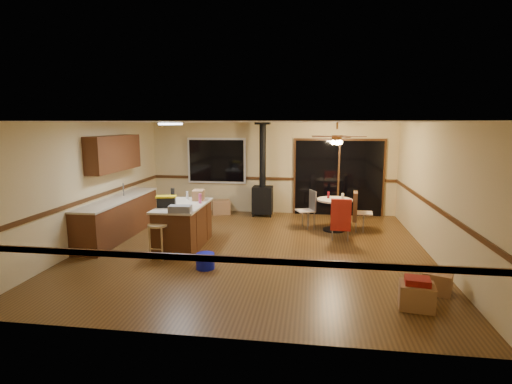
% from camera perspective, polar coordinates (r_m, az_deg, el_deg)
% --- Properties ---
extents(floor, '(7.00, 7.00, 0.00)m').
position_cam_1_polar(floor, '(8.36, -0.29, -8.14)').
color(floor, '#513416').
rests_on(floor, ground).
extents(ceiling, '(7.00, 7.00, 0.00)m').
position_cam_1_polar(ceiling, '(7.95, -0.30, 9.98)').
color(ceiling, silver).
rests_on(ceiling, ground).
extents(wall_back, '(7.00, 0.00, 7.00)m').
position_cam_1_polar(wall_back, '(11.50, 2.22, 3.42)').
color(wall_back, '#CAB580').
rests_on(wall_back, ground).
extents(wall_front, '(7.00, 0.00, 7.00)m').
position_cam_1_polar(wall_front, '(4.69, -6.49, -6.01)').
color(wall_front, '#CAB580').
rests_on(wall_front, ground).
extents(wall_left, '(0.00, 7.00, 7.00)m').
position_cam_1_polar(wall_left, '(9.22, -22.35, 1.12)').
color(wall_left, '#CAB580').
rests_on(wall_left, ground).
extents(wall_right, '(0.00, 7.00, 7.00)m').
position_cam_1_polar(wall_right, '(8.31, 24.33, 0.10)').
color(wall_right, '#CAB580').
rests_on(wall_right, ground).
extents(chair_rail, '(7.00, 7.00, 0.08)m').
position_cam_1_polar(chair_rail, '(8.10, -0.29, -1.40)').
color(chair_rail, '#432510').
rests_on(chair_rail, ground).
extents(window, '(1.72, 0.10, 1.32)m').
position_cam_1_polar(window, '(11.70, -5.65, 4.47)').
color(window, black).
rests_on(window, ground).
extents(sliding_door, '(2.52, 0.10, 2.10)m').
position_cam_1_polar(sliding_door, '(11.44, 11.70, 1.93)').
color(sliding_door, black).
rests_on(sliding_door, ground).
extents(lower_cabinets, '(0.60, 3.00, 0.86)m').
position_cam_1_polar(lower_cabinets, '(9.67, -19.00, -3.56)').
color(lower_cabinets, '#502814').
rests_on(lower_cabinets, ground).
extents(countertop, '(0.64, 3.04, 0.04)m').
position_cam_1_polar(countertop, '(9.58, -19.15, -0.94)').
color(countertop, beige).
rests_on(countertop, lower_cabinets).
extents(upper_cabinets, '(0.35, 2.00, 0.80)m').
position_cam_1_polar(upper_cabinets, '(9.69, -19.61, 5.24)').
color(upper_cabinets, '#502814').
rests_on(upper_cabinets, ground).
extents(kitchen_island, '(0.88, 1.68, 0.90)m').
position_cam_1_polar(kitchen_island, '(8.57, -10.30, -4.70)').
color(kitchen_island, '#4C2813').
rests_on(kitchen_island, ground).
extents(wood_stove, '(0.55, 0.50, 2.52)m').
position_cam_1_polar(wood_stove, '(11.15, 0.94, 0.27)').
color(wood_stove, black).
rests_on(wood_stove, ground).
extents(ceiling_fan, '(0.24, 0.24, 0.55)m').
position_cam_1_polar(ceiling_fan, '(9.59, 11.47, 7.44)').
color(ceiling_fan, brown).
rests_on(ceiling_fan, ceiling).
extents(fluorescent_strip, '(0.10, 1.20, 0.04)m').
position_cam_1_polar(fluorescent_strip, '(8.68, -12.01, 9.49)').
color(fluorescent_strip, white).
rests_on(fluorescent_strip, ceiling).
extents(toolbox_grey, '(0.44, 0.27, 0.13)m').
position_cam_1_polar(toolbox_grey, '(7.73, -10.79, -2.39)').
color(toolbox_grey, slate).
rests_on(toolbox_grey, kitchen_island).
extents(toolbox_black, '(0.39, 0.26, 0.20)m').
position_cam_1_polar(toolbox_black, '(8.27, -12.69, -1.43)').
color(toolbox_black, black).
rests_on(toolbox_black, kitchen_island).
extents(toolbox_yellow_lid, '(0.44, 0.29, 0.03)m').
position_cam_1_polar(toolbox_yellow_lid, '(8.25, -12.72, -0.65)').
color(toolbox_yellow_lid, gold).
rests_on(toolbox_yellow_lid, toolbox_black).
extents(box_on_island, '(0.29, 0.36, 0.22)m').
position_cam_1_polar(box_on_island, '(8.90, -8.24, -0.43)').
color(box_on_island, '#976A43').
rests_on(box_on_island, kitchen_island).
extents(bottle_dark, '(0.09, 0.09, 0.29)m').
position_cam_1_polar(bottle_dark, '(8.82, -11.80, -0.39)').
color(bottle_dark, black).
rests_on(bottle_dark, kitchen_island).
extents(bottle_pink, '(0.07, 0.07, 0.21)m').
position_cam_1_polar(bottle_pink, '(8.52, -8.00, -0.92)').
color(bottle_pink, '#D84C8C').
rests_on(bottle_pink, kitchen_island).
extents(bottle_white, '(0.07, 0.07, 0.17)m').
position_cam_1_polar(bottle_white, '(9.05, -9.79, -0.47)').
color(bottle_white, white).
rests_on(bottle_white, kitchen_island).
extents(bar_stool, '(0.38, 0.38, 0.68)m').
position_cam_1_polar(bar_stool, '(7.93, -13.79, -6.87)').
color(bar_stool, tan).
rests_on(bar_stool, floor).
extents(blue_bucket, '(0.40, 0.40, 0.28)m').
position_cam_1_polar(blue_bucket, '(7.31, -7.25, -9.76)').
color(blue_bucket, '#0C13B1').
rests_on(blue_bucket, floor).
extents(dining_table, '(0.85, 0.85, 0.78)m').
position_cam_1_polar(dining_table, '(9.80, 11.14, -2.44)').
color(dining_table, black).
rests_on(dining_table, ground).
extents(glass_red, '(0.08, 0.08, 0.16)m').
position_cam_1_polar(glass_red, '(9.83, 10.30, -0.40)').
color(glass_red, '#590C14').
rests_on(glass_red, dining_table).
extents(glass_cream, '(0.08, 0.08, 0.16)m').
position_cam_1_polar(glass_cream, '(9.70, 12.28, -0.62)').
color(glass_cream, beige).
rests_on(glass_cream, dining_table).
extents(chair_left, '(0.53, 0.53, 0.51)m').
position_cam_1_polar(chair_left, '(9.91, 7.63, -1.85)').
color(chair_left, '#C5AE93').
rests_on(chair_left, ground).
extents(chair_near, '(0.44, 0.48, 0.70)m').
position_cam_1_polar(chair_near, '(8.93, 12.03, -3.21)').
color(chair_near, '#C5AE93').
rests_on(chair_near, ground).
extents(chair_right, '(0.50, 0.47, 0.70)m').
position_cam_1_polar(chair_right, '(9.90, 14.13, -2.03)').
color(chair_right, '#C5AE93').
rests_on(chair_right, ground).
extents(box_under_window, '(0.60, 0.53, 0.40)m').
position_cam_1_polar(box_under_window, '(11.51, -5.01, -2.16)').
color(box_under_window, '#976A43').
rests_on(box_under_window, floor).
extents(box_corner_a, '(0.52, 0.46, 0.35)m').
position_cam_1_polar(box_corner_a, '(6.22, 21.95, -13.60)').
color(box_corner_a, '#976A43').
rests_on(box_corner_a, floor).
extents(box_corner_b, '(0.51, 0.48, 0.33)m').
position_cam_1_polar(box_corner_b, '(6.86, 24.49, -11.68)').
color(box_corner_b, '#976A43').
rests_on(box_corner_b, floor).
extents(box_small_red, '(0.37, 0.32, 0.09)m').
position_cam_1_polar(box_small_red, '(6.14, 22.09, -11.70)').
color(box_small_red, maroon).
rests_on(box_small_red, box_corner_a).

